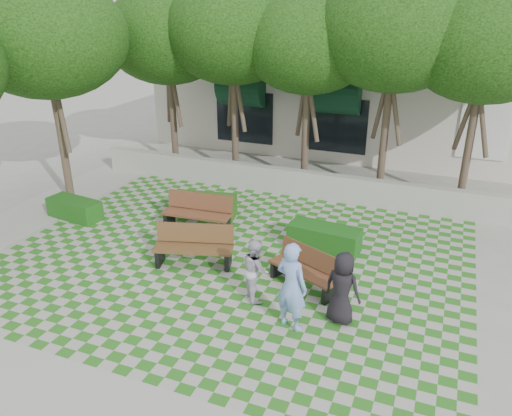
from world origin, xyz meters
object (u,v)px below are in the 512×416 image
at_px(bench_mid, 194,247).
at_px(hedge_midright, 324,238).
at_px(person_blue, 292,286).
at_px(bench_west, 198,213).
at_px(hedge_west, 75,209).
at_px(person_dark, 342,288).
at_px(bench_east, 306,269).
at_px(hedge_midleft, 205,206).
at_px(person_white, 255,269).

bearing_deg(bench_mid, hedge_midright, 19.06).
bearing_deg(bench_mid, person_blue, -43.27).
relative_size(bench_west, hedge_west, 1.18).
bearing_deg(person_blue, hedge_midright, -68.77).
bearing_deg(hedge_west, person_dark, -14.05).
relative_size(bench_east, bench_west, 0.92).
xyz_separation_m(hedge_west, person_blue, (8.03, -2.82, 0.68)).
bearing_deg(person_dark, person_blue, 45.99).
height_order(hedge_midright, hedge_midleft, hedge_midleft).
height_order(bench_east, hedge_midleft, bench_east).
relative_size(bench_mid, hedge_west, 1.20).
bearing_deg(hedge_west, bench_west, 10.26).
distance_m(hedge_west, person_dark, 9.25).
distance_m(bench_west, hedge_midright, 3.83).
height_order(bench_east, person_blue, person_blue).
xyz_separation_m(hedge_midright, hedge_midleft, (-4.10, 0.83, 0.00)).
bearing_deg(person_dark, bench_west, -16.77).
xyz_separation_m(hedge_midright, person_white, (-0.86, -2.92, 0.40)).
height_order(bench_mid, person_blue, person_blue).
height_order(bench_west, hedge_west, bench_west).
relative_size(person_blue, person_dark, 1.21).
distance_m(hedge_west, person_white, 7.25).
height_order(hedge_west, person_blue, person_blue).
xyz_separation_m(bench_west, person_dark, (4.99, -2.96, 0.30)).
distance_m(bench_mid, person_white, 2.23).
distance_m(hedge_midleft, hedge_west, 4.06).
xyz_separation_m(bench_mid, bench_west, (-0.92, 1.94, 0.01)).
bearing_deg(hedge_midleft, person_blue, -46.05).
distance_m(bench_east, person_white, 1.32).
height_order(bench_mid, hedge_west, bench_mid).
bearing_deg(bench_mid, hedge_midleft, 96.15).
distance_m(person_dark, person_white, 2.04).
height_order(bench_east, person_dark, person_dark).
height_order(hedge_midright, person_white, person_white).
relative_size(hedge_midright, person_white, 1.31).
distance_m(bench_mid, hedge_midright, 3.57).
bearing_deg(bench_west, bench_east, -30.23).
relative_size(bench_east, person_white, 1.29).
height_order(bench_mid, hedge_midleft, bench_mid).
xyz_separation_m(bench_west, hedge_west, (-3.97, -0.72, -0.21)).
height_order(person_dark, person_white, person_dark).
bearing_deg(person_dark, hedge_west, -0.15).
bearing_deg(bench_west, person_white, -47.55).
xyz_separation_m(bench_east, bench_west, (-3.90, 1.91, 0.05)).
bearing_deg(bench_west, hedge_midleft, 101.60).
relative_size(bench_west, hedge_midleft, 1.07).
distance_m(bench_west, hedge_west, 4.04).
distance_m(hedge_midright, person_dark, 3.33).
height_order(person_blue, person_white, person_blue).
relative_size(hedge_midright, hedge_midleft, 0.99).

